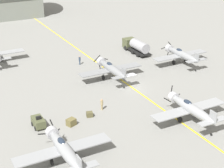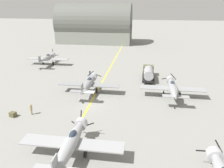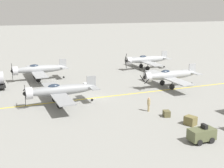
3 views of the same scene
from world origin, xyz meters
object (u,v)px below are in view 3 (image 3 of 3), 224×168
Objects in this scene: airplane_near_right at (146,60)px; ground_crew_walking at (149,104)px; tow_tractor at (202,134)px; supply_crate_by_tanker at (167,114)px; airplane_mid_center at (60,91)px; airplane_near_center at (169,75)px; airplane_mid_right at (38,69)px; supply_crate_mid_lane at (190,121)px.

airplane_near_right is 28.18m from ground_crew_walking.
tow_tractor reaches higher than supply_crate_by_tanker.
supply_crate_by_tanker is (-9.49, -10.89, -1.63)m from airplane_mid_center.
ground_crew_walking is at bearing -131.33° from airplane_mid_center.
ground_crew_walking reaches higher than tow_tractor.
airplane_near_center reaches higher than supply_crate_by_tanker.
airplane_near_center is 14.68m from supply_crate_by_tanker.
airplane_near_center is at bearing -33.14° from supply_crate_by_tanker.
airplane_mid_right is 25.00m from ground_crew_walking.
airplane_mid_right is 4.62× the size of tow_tractor.
supply_crate_mid_lane is at bearing -160.48° from ground_crew_walking.
airplane_mid_right is 31.28m from supply_crate_mid_lane.
supply_crate_mid_lane is (4.21, -1.74, -0.29)m from tow_tractor.
airplane_mid_center is at bearing 30.85° from tow_tractor.
tow_tractor reaches higher than supply_crate_mid_lane.
tow_tractor is at bearing 142.43° from airplane_near_center.
airplane_near_right is 6.51× the size of ground_crew_walking.
airplane_near_center is 13.26m from ground_crew_walking.
airplane_mid_right is 6.51× the size of ground_crew_walking.
supply_crate_mid_lane is (-15.56, 6.94, -1.51)m from airplane_near_center.
airplane_near_right reaches higher than supply_crate_by_tanker.
tow_tractor is (-35.13, 12.60, -1.22)m from airplane_near_right.
ground_crew_walking reaches higher than supply_crate_by_tanker.
airplane_near_right is 4.62× the size of tow_tractor.
airplane_mid_center is 6.51× the size of ground_crew_walking.
airplane_mid_right is 27.80m from supply_crate_by_tanker.
airplane_mid_center reaches higher than supply_crate_by_tanker.
supply_crate_mid_lane reaches higher than supply_crate_by_tanker.
airplane_mid_center is 15.94m from airplane_mid_right.
airplane_mid_center is at bearing 54.84° from ground_crew_walking.
airplane_mid_right is at bearing 23.76° from ground_crew_walking.
supply_crate_mid_lane is at bearing -161.38° from airplane_mid_right.
airplane_near_right reaches higher than ground_crew_walking.
airplane_mid_right reaches higher than tow_tractor.
tow_tractor is (-32.98, -10.42, -1.22)m from airplane_mid_right.
ground_crew_walking is 1.53× the size of supply_crate_mid_lane.
ground_crew_walking is (-25.00, 12.95, -1.01)m from airplane_near_right.
airplane_near_center is 6.51× the size of ground_crew_walking.
tow_tractor is at bearing 157.53° from supply_crate_mid_lane.
supply_crate_by_tanker is at bearing -160.66° from airplane_mid_right.
supply_crate_by_tanker is 3.51m from supply_crate_mid_lane.
airplane_near_center is 1.00× the size of airplane_mid_center.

